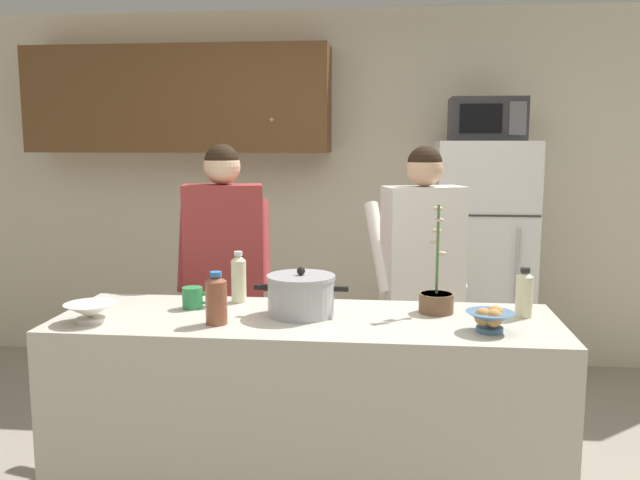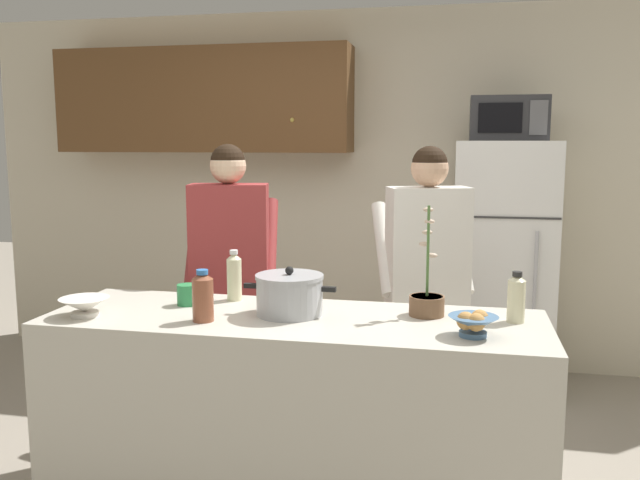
% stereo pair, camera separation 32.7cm
% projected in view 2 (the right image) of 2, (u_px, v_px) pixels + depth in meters
% --- Properties ---
extents(back_wall_unit, '(6.00, 0.48, 2.60)m').
position_uv_depth(back_wall_unit, '(330.00, 169.00, 5.00)').
color(back_wall_unit, beige).
rests_on(back_wall_unit, ground).
extents(kitchen_island, '(2.12, 0.68, 0.92)m').
position_uv_depth(kitchen_island, '(294.00, 420.00, 2.91)').
color(kitchen_island, beige).
rests_on(kitchen_island, ground).
extents(refrigerator, '(0.64, 0.68, 1.66)m').
position_uv_depth(refrigerator, '(502.00, 267.00, 4.45)').
color(refrigerator, white).
rests_on(refrigerator, ground).
extents(microwave, '(0.48, 0.37, 0.28)m').
position_uv_depth(microwave, '(508.00, 119.00, 4.29)').
color(microwave, '#2D2D30').
rests_on(microwave, refrigerator).
extents(person_near_pot, '(0.56, 0.49, 1.64)m').
position_uv_depth(person_near_pot, '(230.00, 259.00, 3.64)').
color(person_near_pot, black).
rests_on(person_near_pot, ground).
extents(person_by_sink, '(0.59, 0.53, 1.64)m').
position_uv_depth(person_by_sink, '(427.00, 264.00, 3.51)').
color(person_by_sink, '#33384C').
rests_on(person_by_sink, ground).
extents(cooking_pot, '(0.40, 0.29, 0.21)m').
position_uv_depth(cooking_pot, '(290.00, 294.00, 2.87)').
color(cooking_pot, '#ADAFB5').
rests_on(cooking_pot, kitchen_island).
extents(coffee_mug, '(0.13, 0.09, 0.10)m').
position_uv_depth(coffee_mug, '(188.00, 295.00, 3.04)').
color(coffee_mug, '#2D8C4C').
rests_on(coffee_mug, kitchen_island).
extents(bread_bowl, '(0.19, 0.19, 0.10)m').
position_uv_depth(bread_bowl, '(473.00, 323.00, 2.54)').
color(bread_bowl, '#4C7299').
rests_on(bread_bowl, kitchen_island).
extents(empty_bowl, '(0.21, 0.21, 0.08)m').
position_uv_depth(empty_bowl, '(85.00, 306.00, 2.84)').
color(empty_bowl, white).
rests_on(empty_bowl, kitchen_island).
extents(bottle_near_edge, '(0.07, 0.07, 0.21)m').
position_uv_depth(bottle_near_edge, '(516.00, 298.00, 2.74)').
color(bottle_near_edge, beige).
rests_on(bottle_near_edge, kitchen_island).
extents(bottle_mid_counter, '(0.07, 0.07, 0.24)m').
position_uv_depth(bottle_mid_counter, '(234.00, 276.00, 3.12)').
color(bottle_mid_counter, beige).
rests_on(bottle_mid_counter, kitchen_island).
extents(bottle_far_corner, '(0.09, 0.09, 0.22)m').
position_uv_depth(bottle_far_corner, '(203.00, 296.00, 2.76)').
color(bottle_far_corner, brown).
rests_on(bottle_far_corner, kitchen_island).
extents(potted_orchid, '(0.15, 0.15, 0.47)m').
position_uv_depth(potted_orchid, '(427.00, 300.00, 2.85)').
color(potted_orchid, brown).
rests_on(potted_orchid, kitchen_island).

